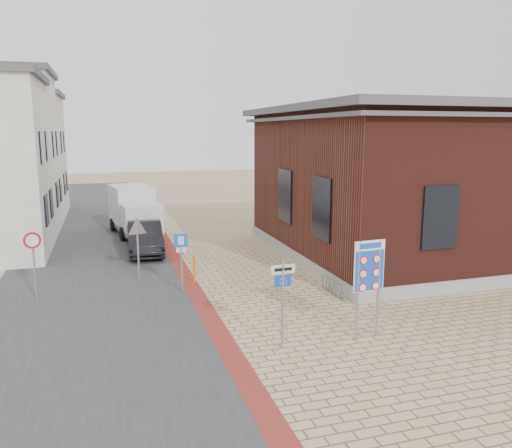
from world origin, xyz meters
TOP-DOWN VIEW (x-y plane):
  - ground at (0.00, 0.00)m, footprint 120.00×120.00m
  - road_strip at (-5.50, 15.00)m, footprint 7.00×60.00m
  - curb_strip at (-2.00, 10.00)m, footprint 0.60×40.00m
  - brick_building at (8.99, 7.00)m, footprint 13.00×13.00m
  - townhouse_far at (-10.99, 24.00)m, footprint 7.40×6.40m
  - bike_rack at (2.65, 2.20)m, footprint 0.08×1.80m
  - sedan at (-3.20, 10.41)m, footprint 1.73×4.54m
  - box_truck at (-3.38, 15.18)m, footprint 2.73×5.31m
  - border_sign at (1.90, -1.50)m, footprint 0.95×0.13m
  - essen_sign at (-0.61, -1.50)m, footprint 0.66×0.07m
  - parking_sign at (-2.42, 4.06)m, footprint 0.49×0.07m
  - yield_sign at (-3.80, 6.00)m, footprint 0.83×0.31m
  - speed_sign at (-7.31, 4.50)m, footprint 0.56×0.13m
  - bollard at (-1.80, 5.00)m, footprint 0.11×0.11m

SIDE VIEW (x-z plane):
  - ground at x=0.00m, z-range 0.00..0.00m
  - road_strip at x=-5.50m, z-range 0.00..0.02m
  - curb_strip at x=-2.00m, z-range 0.00..0.03m
  - bike_rack at x=2.65m, z-range -0.04..0.56m
  - bollard at x=-1.80m, z-range 0.00..1.08m
  - sedan at x=-3.20m, z-range 0.00..1.48m
  - box_truck at x=-3.38m, z-range 0.04..2.70m
  - parking_sign at x=-2.42m, z-range 0.38..2.58m
  - speed_sign at x=-7.31m, z-range 0.41..2.81m
  - essen_sign at x=-0.61m, z-range 0.40..2.85m
  - yield_sign at x=-3.80m, z-range 0.63..3.04m
  - border_sign at x=1.90m, z-range 0.61..3.40m
  - brick_building at x=8.99m, z-range 0.09..6.89m
  - townhouse_far at x=-10.99m, z-range 0.02..8.32m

